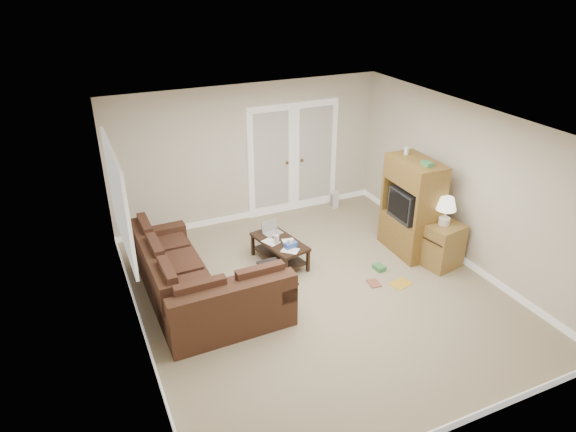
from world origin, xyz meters
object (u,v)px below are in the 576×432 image
sectional_sofa (196,286)px  tv_armoire (411,206)px  side_cabinet (441,241)px  coffee_table (279,250)px

sectional_sofa → tv_armoire: bearing=-0.1°
tv_armoire → sectional_sofa: bearing=-177.3°
side_cabinet → tv_armoire: bearing=97.5°
sectional_sofa → side_cabinet: (3.78, -0.51, 0.11)m
sectional_sofa → side_cabinet: size_ratio=2.19×
sectional_sofa → coffee_table: sectional_sofa is taller
coffee_table → side_cabinet: bearing=-37.0°
tv_armoire → side_cabinet: size_ratio=1.47×
tv_armoire → coffee_table: bearing=168.1°
sectional_sofa → coffee_table: 1.60m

